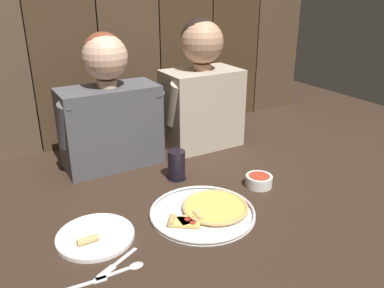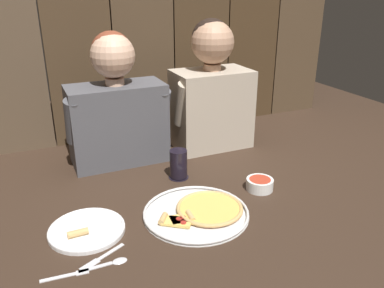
{
  "view_description": "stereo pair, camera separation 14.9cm",
  "coord_description": "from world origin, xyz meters",
  "px_view_note": "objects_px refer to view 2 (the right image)",
  "views": [
    {
      "loc": [
        -0.73,
        -1.09,
        0.75
      ],
      "look_at": [
        -0.03,
        0.1,
        0.18
      ],
      "focal_mm": 36.97,
      "sensor_mm": 36.0,
      "label": 1
    },
    {
      "loc": [
        -0.59,
        -1.16,
        0.75
      ],
      "look_at": [
        -0.03,
        0.1,
        0.18
      ],
      "focal_mm": 36.97,
      "sensor_mm": 36.0,
      "label": 2
    }
  ],
  "objects_px": {
    "dinner_plate": "(87,230)",
    "pizza_tray": "(200,211)",
    "dipping_bowl": "(260,184)",
    "diner_left": "(117,106)",
    "drinking_glass": "(178,164)",
    "diner_right": "(212,90)"
  },
  "relations": [
    {
      "from": "dipping_bowl",
      "to": "pizza_tray",
      "type": "bearing_deg",
      "value": -167.15
    },
    {
      "from": "pizza_tray",
      "to": "dinner_plate",
      "type": "xyz_separation_m",
      "value": [
        -0.38,
        0.05,
        -0.0
      ]
    },
    {
      "from": "dinner_plate",
      "to": "diner_left",
      "type": "distance_m",
      "value": 0.6
    },
    {
      "from": "drinking_glass",
      "to": "diner_right",
      "type": "bearing_deg",
      "value": 43.25
    },
    {
      "from": "dinner_plate",
      "to": "diner_right",
      "type": "relative_size",
      "value": 0.41
    },
    {
      "from": "dinner_plate",
      "to": "diner_right",
      "type": "distance_m",
      "value": 0.9
    },
    {
      "from": "dipping_bowl",
      "to": "diner_left",
      "type": "bearing_deg",
      "value": 131.38
    },
    {
      "from": "drinking_glass",
      "to": "diner_right",
      "type": "xyz_separation_m",
      "value": [
        0.28,
        0.26,
        0.22
      ]
    },
    {
      "from": "pizza_tray",
      "to": "diner_right",
      "type": "relative_size",
      "value": 0.61
    },
    {
      "from": "diner_left",
      "to": "diner_right",
      "type": "distance_m",
      "value": 0.46
    },
    {
      "from": "pizza_tray",
      "to": "diner_right",
      "type": "bearing_deg",
      "value": 60.19
    },
    {
      "from": "pizza_tray",
      "to": "dinner_plate",
      "type": "height_order",
      "value": "dinner_plate"
    },
    {
      "from": "dinner_plate",
      "to": "dipping_bowl",
      "type": "height_order",
      "value": "dipping_bowl"
    },
    {
      "from": "drinking_glass",
      "to": "dipping_bowl",
      "type": "height_order",
      "value": "drinking_glass"
    },
    {
      "from": "pizza_tray",
      "to": "drinking_glass",
      "type": "distance_m",
      "value": 0.29
    },
    {
      "from": "dinner_plate",
      "to": "pizza_tray",
      "type": "bearing_deg",
      "value": -7.62
    },
    {
      "from": "drinking_glass",
      "to": "diner_left",
      "type": "bearing_deg",
      "value": 124.02
    },
    {
      "from": "dinner_plate",
      "to": "diner_left",
      "type": "relative_size",
      "value": 0.43
    },
    {
      "from": "pizza_tray",
      "to": "dipping_bowl",
      "type": "height_order",
      "value": "dipping_bowl"
    },
    {
      "from": "dinner_plate",
      "to": "drinking_glass",
      "type": "bearing_deg",
      "value": 29.48
    },
    {
      "from": "pizza_tray",
      "to": "diner_right",
      "type": "xyz_separation_m",
      "value": [
        0.31,
        0.55,
        0.27
      ]
    },
    {
      "from": "pizza_tray",
      "to": "drinking_glass",
      "type": "bearing_deg",
      "value": 82.87
    }
  ]
}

